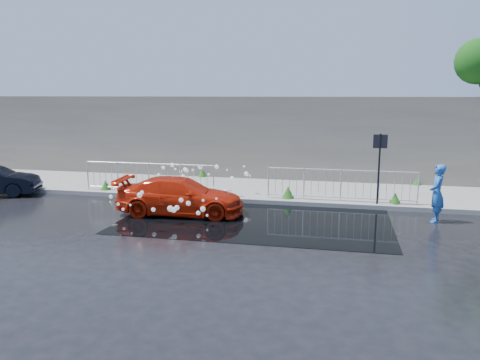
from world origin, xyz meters
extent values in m
plane|color=black|center=(0.00, 0.00, 0.00)|extent=(90.00, 90.00, 0.00)
cube|color=gray|center=(0.00, 5.00, 0.07)|extent=(30.00, 4.00, 0.15)
cube|color=gray|center=(0.00, 3.00, 0.08)|extent=(30.00, 0.25, 0.16)
cube|color=#665F56|center=(0.00, 7.20, 1.90)|extent=(30.00, 0.60, 3.50)
cube|color=black|center=(0.50, 1.00, 0.01)|extent=(8.00, 5.00, 0.01)
cylinder|color=black|center=(4.20, 3.10, 1.25)|extent=(0.06, 0.06, 2.50)
cube|color=black|center=(4.20, 3.10, 2.25)|extent=(0.45, 0.04, 0.45)
sphere|color=#17410F|center=(8.00, 7.40, 5.00)|extent=(1.76, 1.76, 1.76)
cylinder|color=silver|center=(-6.50, 3.35, 0.70)|extent=(0.05, 0.05, 1.10)
cylinder|color=silver|center=(-1.50, 3.35, 0.70)|extent=(0.05, 0.05, 1.10)
cylinder|color=silver|center=(-4.00, 3.35, 1.22)|extent=(5.00, 0.04, 0.04)
cylinder|color=silver|center=(-4.00, 3.35, 0.27)|extent=(5.00, 0.04, 0.04)
cylinder|color=silver|center=(0.50, 3.35, 0.70)|extent=(0.05, 0.05, 1.10)
cylinder|color=silver|center=(5.50, 3.35, 0.70)|extent=(0.05, 0.05, 1.10)
cylinder|color=silver|center=(3.00, 3.35, 1.22)|extent=(5.00, 0.04, 0.04)
cylinder|color=silver|center=(3.00, 3.35, 0.27)|extent=(5.00, 0.04, 0.04)
cone|color=#1A4913|center=(-5.80, 3.40, 0.34)|extent=(0.40, 0.40, 0.37)
cone|color=#1A4913|center=(-2.00, 3.40, 0.29)|extent=(0.36, 0.36, 0.29)
cone|color=#1A4913|center=(1.20, 3.40, 0.36)|extent=(0.44, 0.44, 0.42)
cone|color=#1A4913|center=(4.80, 3.40, 0.33)|extent=(0.38, 0.38, 0.36)
cone|color=#1A4913|center=(-3.00, 6.90, 0.32)|extent=(0.42, 0.42, 0.34)
cone|color=#1A4913|center=(6.00, 6.90, 0.29)|extent=(0.34, 0.34, 0.28)
sphere|color=white|center=(-3.30, 3.98, 1.11)|extent=(0.15, 0.15, 0.15)
sphere|color=white|center=(-1.50, 2.70, 0.49)|extent=(0.13, 0.13, 0.13)
sphere|color=white|center=(-0.24, 3.76, 0.84)|extent=(0.07, 0.07, 0.07)
sphere|color=white|center=(-3.56, 3.25, 0.84)|extent=(0.13, 0.13, 0.13)
sphere|color=white|center=(-1.80, 1.83, 0.25)|extent=(0.16, 0.16, 0.16)
sphere|color=white|center=(-2.61, 3.22, 0.81)|extent=(0.16, 0.16, 0.16)
sphere|color=white|center=(-1.30, 2.61, 0.57)|extent=(0.10, 0.10, 0.10)
sphere|color=white|center=(-3.12, 3.80, 0.97)|extent=(0.10, 0.10, 0.10)
sphere|color=white|center=(-1.62, 2.50, 0.59)|extent=(0.16, 0.16, 0.16)
sphere|color=white|center=(-2.85, 4.13, 0.92)|extent=(0.15, 0.15, 0.15)
sphere|color=white|center=(-1.14, 3.94, 0.99)|extent=(0.07, 0.07, 0.07)
sphere|color=white|center=(-2.36, 2.97, 0.58)|extent=(0.18, 0.18, 0.18)
sphere|color=white|center=(-0.22, 1.89, 0.23)|extent=(0.08, 0.08, 0.08)
sphere|color=white|center=(-2.91, 3.83, 0.90)|extent=(0.12, 0.12, 0.12)
sphere|color=white|center=(-3.23, 4.23, 1.07)|extent=(0.06, 0.06, 0.06)
sphere|color=white|center=(-2.69, 3.86, 0.93)|extent=(0.16, 0.16, 0.16)
sphere|color=white|center=(-3.72, 2.99, 0.63)|extent=(0.11, 0.11, 0.11)
sphere|color=white|center=(-3.74, 4.16, 0.96)|extent=(0.14, 0.14, 0.14)
sphere|color=white|center=(-0.59, 4.40, 1.07)|extent=(0.08, 0.08, 0.08)
sphere|color=white|center=(-2.56, 2.26, 0.21)|extent=(0.16, 0.16, 0.16)
sphere|color=white|center=(-3.26, 3.42, 0.76)|extent=(0.07, 0.07, 0.07)
sphere|color=white|center=(-1.96, 2.15, 0.14)|extent=(0.14, 0.14, 0.14)
sphere|color=white|center=(-1.93, 2.99, 0.67)|extent=(0.09, 0.09, 0.09)
sphere|color=white|center=(-2.27, 4.22, 1.01)|extent=(0.17, 0.17, 0.17)
sphere|color=white|center=(-1.60, 4.15, 1.06)|extent=(0.16, 0.16, 0.16)
sphere|color=white|center=(-0.39, 3.85, 0.88)|extent=(0.17, 0.17, 0.17)
sphere|color=white|center=(-3.47, 4.34, 1.00)|extent=(0.06, 0.06, 0.06)
sphere|color=white|center=(-3.37, 4.28, 1.00)|extent=(0.07, 0.07, 0.07)
sphere|color=white|center=(-0.86, 2.61, 0.46)|extent=(0.15, 0.15, 0.15)
sphere|color=white|center=(-0.79, 3.27, 0.80)|extent=(0.16, 0.16, 0.16)
sphere|color=white|center=(-1.74, 3.54, 0.87)|extent=(0.10, 0.10, 0.10)
sphere|color=white|center=(-2.48, 3.99, 0.93)|extent=(0.11, 0.11, 0.11)
sphere|color=white|center=(-1.75, 2.42, 0.43)|extent=(0.13, 0.13, 0.13)
sphere|color=white|center=(-3.46, 0.07, 0.31)|extent=(0.09, 0.09, 0.09)
sphere|color=white|center=(-3.21, 0.09, 0.46)|extent=(0.07, 0.07, 0.07)
sphere|color=white|center=(-1.56, -0.38, 0.57)|extent=(0.15, 0.15, 0.15)
sphere|color=white|center=(-1.04, -0.03, 0.36)|extent=(0.13, 0.13, 0.13)
sphere|color=white|center=(-3.53, -0.08, 0.51)|extent=(0.09, 0.09, 0.09)
sphere|color=white|center=(-0.84, 0.21, 0.23)|extent=(0.08, 0.08, 0.08)
sphere|color=white|center=(-2.41, -0.99, 1.03)|extent=(0.15, 0.15, 0.15)
sphere|color=white|center=(-2.41, -0.07, 0.39)|extent=(0.13, 0.13, 0.13)
sphere|color=white|center=(-0.85, -0.15, 0.52)|extent=(0.16, 0.16, 0.16)
sphere|color=white|center=(-3.31, -0.91, 0.93)|extent=(0.11, 0.11, 0.11)
sphere|color=white|center=(-1.33, -0.65, 0.87)|extent=(0.13, 0.13, 0.13)
sphere|color=white|center=(-2.36, -0.93, 1.10)|extent=(0.11, 0.11, 0.11)
sphere|color=white|center=(-1.83, -0.21, 0.49)|extent=(0.18, 0.18, 0.18)
sphere|color=white|center=(-0.62, -0.90, 0.95)|extent=(0.08, 0.08, 0.08)
sphere|color=white|center=(-1.77, -0.08, 0.42)|extent=(0.16, 0.16, 0.16)
sphere|color=white|center=(-1.23, -0.33, 0.71)|extent=(0.14, 0.14, 0.14)
sphere|color=white|center=(-0.36, -0.51, 0.93)|extent=(0.06, 0.06, 0.06)
imported|color=#B61C07|center=(-1.95, 1.05, 0.58)|extent=(4.13, 1.92, 1.17)
imported|color=blue|center=(5.79, 1.80, 0.87)|extent=(0.56, 0.72, 1.74)
camera|label=1|loc=(2.95, -12.66, 3.79)|focal=35.00mm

